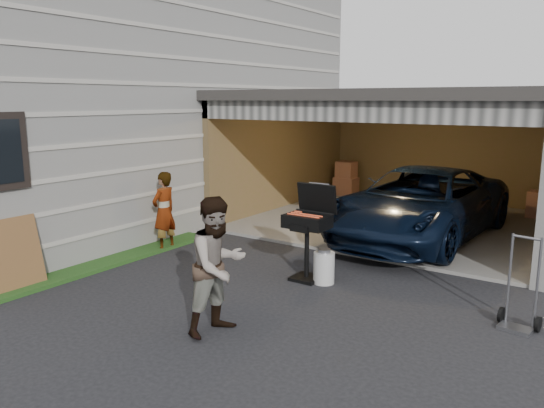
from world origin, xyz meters
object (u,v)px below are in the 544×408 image
Objects in this scene: man at (218,266)px; bbq_grill at (308,224)px; minivan at (420,207)px; woman at (164,211)px; propane_tank at (324,268)px; plywood_panel at (9,256)px; hand_truck at (519,311)px.

man reaches higher than bbq_grill.
minivan is 4.87m from woman.
minivan is at bearing 83.87° from propane_tank.
bbq_grill reaches higher than plywood_panel.
woman reaches higher than propane_tank.
bbq_grill is at bearing 176.97° from propane_tank.
minivan is 10.26× the size of propane_tank.
hand_truck is (2.72, -0.09, -0.02)m from propane_tank.
woman is 3.33m from propane_tank.
hand_truck is (2.38, -3.26, -0.46)m from minivan.
woman is at bearing 85.09° from plywood_panel.
propane_tank is at bearing 89.21° from woman.
hand_truck is at bearing -44.31° from man.
propane_tank is at bearing -3.03° from bbq_grill.
bbq_grill is at bearing 89.60° from woman.
man is (-0.54, -5.38, 0.14)m from minivan.
propane_tank is at bearing -173.84° from hand_truck.
man is at bearing -92.74° from minivan.
woman reaches higher than hand_truck.
man reaches higher than woman.
woman is 0.99× the size of bbq_grill.
woman is at bearing -178.97° from propane_tank.
propane_tank is 2.72m from hand_truck.
hand_truck is (6.01, -0.03, -0.50)m from woman.
bbq_grill is 3.06× the size of propane_tank.
plywood_panel is at bearing -119.74° from minivan.
hand_truck is (6.25, 2.77, -0.31)m from plywood_panel.
woman is 1.35× the size of plywood_panel.
man is at bearing -87.53° from bbq_grill.
minivan is 3.23m from propane_tank.
plywood_panel is (-3.53, -2.86, 0.29)m from propane_tank.
plywood_panel is (-3.34, -0.65, -0.29)m from man.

